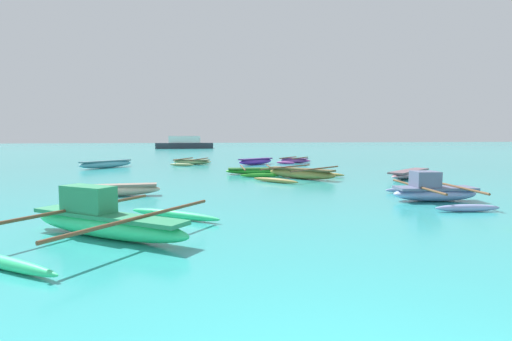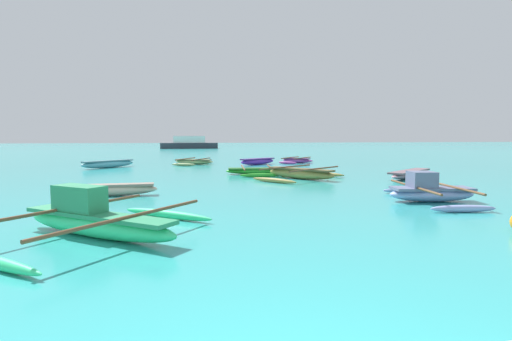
% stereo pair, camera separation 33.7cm
% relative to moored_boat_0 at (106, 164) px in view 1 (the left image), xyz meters
% --- Properties ---
extents(moored_boat_0, '(3.08, 2.90, 0.47)m').
position_rel_moored_boat_0_xyz_m(moored_boat_0, '(0.00, 0.00, 0.00)').
color(moored_boat_0, '#64B5CA').
rests_on(moored_boat_0, ground_plane).
extents(moored_boat_1, '(2.94, 2.16, 0.44)m').
position_rel_moored_boat_0_xyz_m(moored_boat_1, '(9.84, 0.89, -0.01)').
color(moored_boat_1, purple).
rests_on(moored_boat_1, ground_plane).
extents(moored_boat_2, '(3.09, 3.83, 0.42)m').
position_rel_moored_boat_0_xyz_m(moored_boat_2, '(5.42, 2.04, -0.06)').
color(moored_boat_2, '#9EAB6D').
rests_on(moored_boat_2, ground_plane).
extents(moored_boat_3, '(3.59, 3.00, 0.37)m').
position_rel_moored_boat_0_xyz_m(moored_boat_3, '(15.25, -9.34, -0.05)').
color(moored_boat_3, '#B68796').
rests_on(moored_boat_3, ground_plane).
extents(moored_boat_4, '(3.03, 0.57, 0.40)m').
position_rel_moored_boat_0_xyz_m(moored_boat_4, '(2.14, -12.65, -0.04)').
color(moored_boat_4, beige).
rests_on(moored_boat_4, ground_plane).
extents(moored_boat_5, '(4.79, 5.02, 1.00)m').
position_rel_moored_boat_0_xyz_m(moored_boat_5, '(2.72, -18.30, 0.07)').
color(moored_boat_5, '#34E48C').
rests_on(moored_boat_5, ground_plane).
extents(moored_boat_6, '(2.69, 3.96, 0.92)m').
position_rel_moored_boat_0_xyz_m(moored_boat_6, '(11.93, -15.71, 0.05)').
color(moored_boat_6, '#909FD8').
rests_on(moored_boat_6, ground_plane).
extents(moored_boat_7, '(3.35, 3.68, 0.38)m').
position_rel_moored_boat_0_xyz_m(moored_boat_7, '(8.46, -5.97, -0.08)').
color(moored_boat_7, green).
rests_on(moored_boat_7, ground_plane).
extents(moored_boat_8, '(4.77, 4.45, 0.55)m').
position_rel_moored_boat_0_xyz_m(moored_boat_8, '(9.97, -8.74, -0.00)').
color(moored_boat_8, olive).
rests_on(moored_boat_8, ground_plane).
extents(moored_boat_9, '(3.14, 3.23, 0.43)m').
position_rel_moored_boat_0_xyz_m(moored_boat_9, '(13.03, 2.06, -0.06)').
color(moored_boat_9, '#9B3B92').
rests_on(moored_boat_9, ground_plane).
extents(distant_ferry, '(9.18, 2.02, 2.02)m').
position_rel_moored_boat_0_xyz_m(distant_ferry, '(6.13, 39.59, 0.56)').
color(distant_ferry, '#2D333D').
rests_on(distant_ferry, ground_plane).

